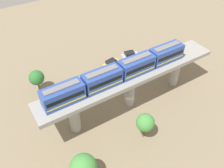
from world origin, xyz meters
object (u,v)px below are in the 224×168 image
(tree_near_viaduct, at_px, (83,167))
(tree_far_corner, at_px, (37,78))
(tree_mid_lot, at_px, (145,123))
(parked_car_silver, at_px, (130,55))
(train, at_px, (120,72))
(parked_car_yellow, at_px, (112,64))
(parked_car_white, at_px, (62,90))

(tree_near_viaduct, height_order, tree_far_corner, tree_near_viaduct)
(tree_mid_lot, bearing_deg, parked_car_silver, -29.44)
(train, distance_m, parked_car_yellow, 16.18)
(tree_near_viaduct, distance_m, tree_far_corner, 22.44)
(parked_car_silver, relative_size, tree_far_corner, 0.87)
(parked_car_silver, distance_m, parked_car_white, 19.54)
(parked_car_white, bearing_deg, train, -146.66)
(parked_car_white, bearing_deg, parked_car_silver, -85.34)
(parked_car_yellow, xyz_separation_m, parked_car_white, (-2.25, 13.67, 0.00))
(parked_car_yellow, distance_m, tree_far_corner, 17.63)
(tree_near_viaduct, bearing_deg, parked_car_white, -13.15)
(parked_car_white, bearing_deg, parked_car_yellow, -84.17)
(parked_car_silver, height_order, parked_car_yellow, same)
(parked_car_yellow, height_order, tree_far_corner, tree_far_corner)
(parked_car_yellow, bearing_deg, parked_car_white, 89.82)
(parked_car_silver, relative_size, tree_mid_lot, 0.86)
(train, xyz_separation_m, tree_mid_lot, (-7.65, -0.15, -5.60))
(parked_car_yellow, bearing_deg, tree_near_viaduct, 130.33)
(tree_far_corner, bearing_deg, parked_car_yellow, -92.82)
(tree_mid_lot, height_order, tree_far_corner, tree_mid_lot)
(train, xyz_separation_m, parked_car_white, (10.13, 7.59, -8.46))
(parked_car_yellow, distance_m, tree_mid_lot, 21.08)
(tree_near_viaduct, relative_size, tree_far_corner, 1.05)
(parked_car_yellow, height_order, tree_near_viaduct, tree_near_viaduct)
(parked_car_yellow, distance_m, parked_car_white, 13.85)
(tree_near_viaduct, bearing_deg, train, -52.79)
(parked_car_yellow, bearing_deg, tree_far_corner, 77.64)
(parked_car_white, bearing_deg, tree_near_viaduct, 163.32)
(parked_car_white, relative_size, tree_far_corner, 0.84)
(parked_car_yellow, relative_size, parked_car_white, 1.03)
(tree_far_corner, bearing_deg, train, -139.49)
(parked_car_silver, height_order, parked_car_white, same)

